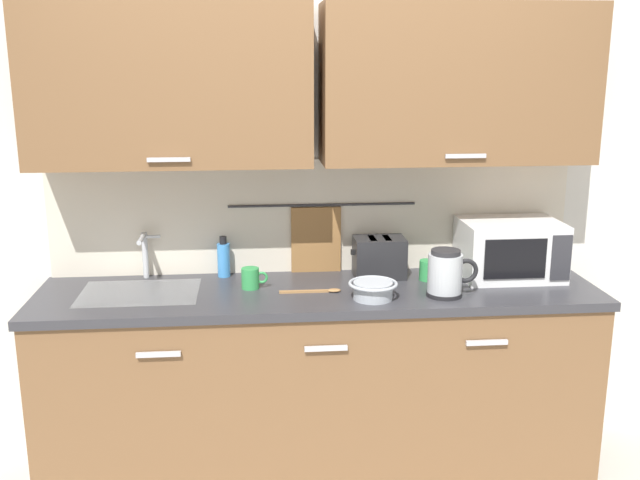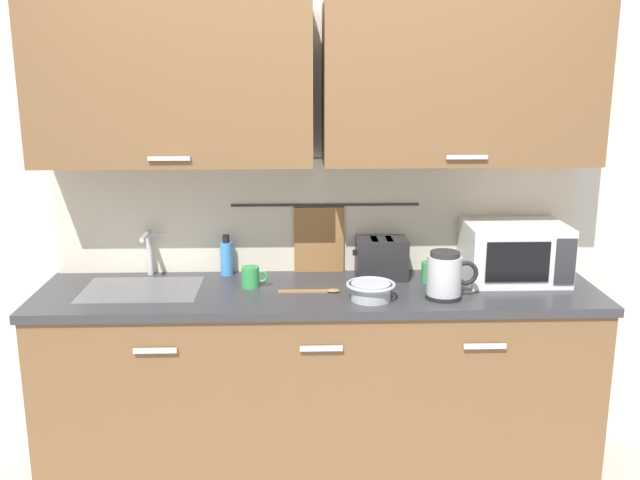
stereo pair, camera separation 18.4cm
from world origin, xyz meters
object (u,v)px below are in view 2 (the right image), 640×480
at_px(mug_by_kettle, 430,272).
at_px(toaster, 381,258).
at_px(mug_near_sink, 251,277).
at_px(wooden_spoon, 317,291).
at_px(microwave, 514,252).
at_px(mixing_bowl, 371,290).
at_px(electric_kettle, 445,276).
at_px(dish_soap_bottle, 227,257).

bearing_deg(mug_by_kettle, toaster, 160.68).
height_order(mug_near_sink, wooden_spoon, mug_near_sink).
relative_size(microwave, mixing_bowl, 2.15).
height_order(mixing_bowl, toaster, toaster).
distance_m(microwave, mixing_bowl, 0.75).
bearing_deg(toaster, electric_kettle, -52.59).
relative_size(electric_kettle, dish_soap_bottle, 1.16).
xyz_separation_m(microwave, wooden_spoon, (-0.93, -0.16, -0.13)).
relative_size(microwave, mug_near_sink, 3.83).
bearing_deg(mug_near_sink, mug_by_kettle, 3.59).
bearing_deg(mug_by_kettle, dish_soap_bottle, 171.19).
bearing_deg(dish_soap_bottle, wooden_spoon, -33.90).
bearing_deg(mug_near_sink, toaster, 12.04).
height_order(electric_kettle, wooden_spoon, electric_kettle).
xyz_separation_m(dish_soap_bottle, mug_near_sink, (0.13, -0.20, -0.04)).
distance_m(electric_kettle, mug_near_sink, 0.87).
xyz_separation_m(mixing_bowl, wooden_spoon, (-0.23, 0.11, -0.04)).
bearing_deg(dish_soap_bottle, microwave, -5.44).
xyz_separation_m(mug_by_kettle, wooden_spoon, (-0.53, -0.14, -0.04)).
height_order(dish_soap_bottle, mug_by_kettle, dish_soap_bottle).
xyz_separation_m(electric_kettle, dish_soap_bottle, (-0.98, 0.39, -0.01)).
height_order(dish_soap_bottle, mixing_bowl, dish_soap_bottle).
height_order(mug_near_sink, toaster, toaster).
bearing_deg(toaster, microwave, -5.38).
distance_m(mug_near_sink, wooden_spoon, 0.31).
relative_size(mug_near_sink, mug_by_kettle, 1.00).
relative_size(mug_by_kettle, wooden_spoon, 0.44).
bearing_deg(mixing_bowl, mug_by_kettle, 39.47).
xyz_separation_m(electric_kettle, mixing_bowl, (-0.32, -0.01, -0.06)).
bearing_deg(wooden_spoon, mug_near_sink, 164.03).
distance_m(dish_soap_bottle, wooden_spoon, 0.52).
bearing_deg(wooden_spoon, dish_soap_bottle, 146.10).
bearing_deg(wooden_spoon, microwave, 9.57).
distance_m(microwave, dish_soap_bottle, 1.36).
bearing_deg(electric_kettle, mug_by_kettle, 94.57).
xyz_separation_m(mug_near_sink, wooden_spoon, (0.30, -0.08, -0.04)).
bearing_deg(toaster, mug_near_sink, -167.96).
height_order(microwave, wooden_spoon, microwave).
height_order(microwave, mixing_bowl, microwave).
relative_size(microwave, wooden_spoon, 1.67).
bearing_deg(microwave, toaster, 174.62).
xyz_separation_m(mug_near_sink, mug_by_kettle, (0.83, 0.05, 0.00)).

